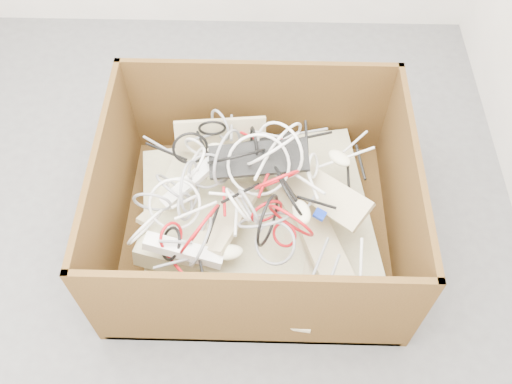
{
  "coord_description": "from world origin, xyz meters",
  "views": [
    {
      "loc": [
        0.32,
        -1.3,
        2.17
      ],
      "look_at": [
        0.29,
        0.01,
        0.3
      ],
      "focal_mm": 38.65,
      "sensor_mm": 36.0,
      "label": 1
    }
  ],
  "objects_px": {
    "cardboard_box": "(252,216)",
    "vga_plug": "(320,214)",
    "power_strip_right": "(184,250)",
    "power_strip_left": "(190,182)"
  },
  "relations": [
    {
      "from": "cardboard_box",
      "to": "vga_plug",
      "type": "distance_m",
      "value": 0.35
    },
    {
      "from": "vga_plug",
      "to": "power_strip_right",
      "type": "bearing_deg",
      "value": -132.85
    },
    {
      "from": "power_strip_left",
      "to": "power_strip_right",
      "type": "xyz_separation_m",
      "value": [
        0.0,
        -0.31,
        -0.02
      ]
    },
    {
      "from": "power_strip_right",
      "to": "vga_plug",
      "type": "relative_size",
      "value": 6.8
    },
    {
      "from": "power_strip_left",
      "to": "power_strip_right",
      "type": "bearing_deg",
      "value": -131.28
    },
    {
      "from": "cardboard_box",
      "to": "power_strip_right",
      "type": "relative_size",
      "value": 4.04
    },
    {
      "from": "cardboard_box",
      "to": "vga_plug",
      "type": "height_order",
      "value": "cardboard_box"
    },
    {
      "from": "power_strip_left",
      "to": "vga_plug",
      "type": "bearing_deg",
      "value": -56.06
    },
    {
      "from": "cardboard_box",
      "to": "power_strip_left",
      "type": "xyz_separation_m",
      "value": [
        -0.25,
        0.02,
        0.21
      ]
    },
    {
      "from": "power_strip_right",
      "to": "vga_plug",
      "type": "height_order",
      "value": "power_strip_right"
    }
  ]
}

